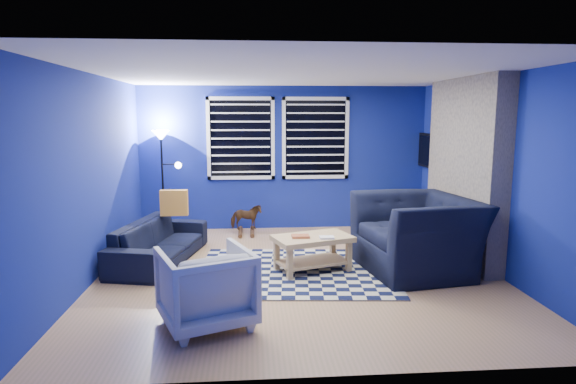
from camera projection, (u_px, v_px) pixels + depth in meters
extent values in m
plane|color=tan|center=(298.00, 272.00, 6.18)|extent=(5.00, 5.00, 0.00)
plane|color=white|center=(298.00, 73.00, 5.78)|extent=(5.00, 5.00, 0.00)
plane|color=navy|center=(284.00, 158.00, 8.44)|extent=(5.00, 0.00, 5.00)
plane|color=navy|center=(91.00, 178.00, 5.79)|extent=(0.00, 5.00, 5.00)
plane|color=navy|center=(491.00, 174.00, 6.17)|extent=(0.00, 5.00, 5.00)
cube|color=gray|center=(465.00, 170.00, 6.65)|extent=(0.26, 2.00, 2.50)
cube|color=black|center=(451.00, 233.00, 6.78)|extent=(0.04, 0.70, 0.60)
cube|color=gray|center=(441.00, 255.00, 6.82)|extent=(0.50, 1.20, 0.08)
cube|color=black|center=(241.00, 138.00, 8.31)|extent=(1.05, 0.02, 1.30)
cube|color=white|center=(240.00, 98.00, 8.19)|extent=(1.17, 0.05, 0.06)
cube|color=white|center=(241.00, 178.00, 8.40)|extent=(1.17, 0.05, 0.06)
cube|color=black|center=(315.00, 138.00, 8.41)|extent=(1.05, 0.02, 1.30)
cube|color=white|center=(316.00, 99.00, 8.29)|extent=(1.17, 0.05, 0.06)
cube|color=white|center=(315.00, 177.00, 8.50)|extent=(1.17, 0.05, 0.06)
cube|color=black|center=(431.00, 151.00, 8.11)|extent=(0.06, 1.00, 0.58)
cube|color=black|center=(429.00, 151.00, 8.11)|extent=(0.01, 0.92, 0.50)
cube|color=black|center=(295.00, 271.00, 6.20)|extent=(2.66, 2.20, 0.02)
imported|color=black|center=(160.00, 242.00, 6.61)|extent=(2.03, 1.15, 0.56)
imported|color=black|center=(417.00, 234.00, 6.19)|extent=(1.67, 1.51, 0.96)
imported|color=gray|center=(206.00, 287.00, 4.58)|extent=(1.06, 1.07, 0.76)
imported|color=#4D2F18|center=(246.00, 217.00, 8.14)|extent=(0.26, 0.53, 0.44)
cube|color=tan|center=(313.00, 239.00, 6.16)|extent=(1.10, 0.84, 0.06)
cube|color=tan|center=(312.00, 261.00, 6.21)|extent=(0.99, 0.73, 0.03)
cube|color=#984B2B|center=(300.00, 236.00, 6.09)|extent=(0.26, 0.22, 0.03)
cube|color=silver|center=(327.00, 237.00, 6.04)|extent=(0.21, 0.18, 0.03)
cube|color=tan|center=(282.00, 261.00, 5.95)|extent=(0.08, 0.08, 0.39)
cube|color=tan|center=(347.00, 260.00, 6.02)|extent=(0.08, 0.08, 0.39)
cube|color=tan|center=(280.00, 252.00, 6.38)|extent=(0.08, 0.08, 0.39)
cube|color=tan|center=(341.00, 250.00, 6.44)|extent=(0.08, 0.08, 0.39)
cube|color=tan|center=(388.00, 215.00, 8.49)|extent=(0.61, 0.41, 0.51)
cube|color=black|center=(388.00, 215.00, 8.49)|extent=(0.53, 0.37, 0.41)
cube|color=#9BD619|center=(388.00, 198.00, 8.44)|extent=(0.34, 0.26, 0.09)
cylinder|color=black|center=(165.00, 232.00, 8.23)|extent=(0.22, 0.22, 0.03)
cylinder|color=black|center=(163.00, 186.00, 8.10)|extent=(0.03, 0.03, 1.63)
cone|color=white|center=(161.00, 135.00, 7.97)|extent=(0.29, 0.29, 0.16)
sphere|color=white|center=(178.00, 165.00, 8.02)|extent=(0.11, 0.11, 0.11)
cube|color=orange|center=(174.00, 203.00, 6.95)|extent=(0.39, 0.12, 0.37)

